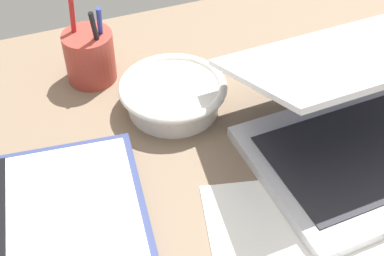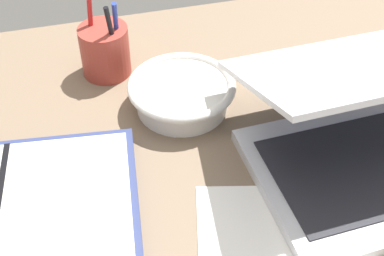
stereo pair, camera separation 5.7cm
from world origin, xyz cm
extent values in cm
cube|color=#75604C|center=(0.00, 0.00, 1.00)|extent=(140.00, 100.00, 2.00)
cube|color=silver|center=(24.24, -0.16, 2.90)|extent=(34.48, 25.82, 1.80)
cube|color=#232328|center=(24.24, -0.16, 3.92)|extent=(30.18, 18.81, 0.24)
cube|color=silver|center=(23.91, 7.73, 15.23)|extent=(34.43, 24.52, 9.38)
cube|color=navy|center=(23.93, 7.29, 15.06)|extent=(31.65, 21.96, 8.07)
cylinder|color=silver|center=(1.77, 20.54, 4.11)|extent=(14.22, 14.22, 4.22)
torus|color=silver|center=(1.77, 20.54, 6.22)|extent=(16.73, 16.73, 1.34)
cylinder|color=#9E382D|center=(-8.22, 32.83, 6.26)|extent=(8.13, 8.13, 8.51)
cylinder|color=black|center=(-6.86, 31.05, 9.25)|extent=(1.95, 1.68, 12.55)
cylinder|color=#233899|center=(-5.99, 32.73, 9.39)|extent=(0.93, 3.83, 12.61)
cylinder|color=#B21E1E|center=(-9.91, 34.29, 9.55)|extent=(1.79, 1.94, 13.15)
cube|color=navy|center=(-25.81, 3.93, 3.40)|extent=(37.31, 29.47, 2.80)
cube|color=silver|center=(-17.52, 2.96, 4.95)|extent=(18.64, 25.14, 0.30)
camera|label=1|loc=(-18.67, -40.01, 57.14)|focal=50.00mm
camera|label=2|loc=(-13.29, -41.77, 57.14)|focal=50.00mm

